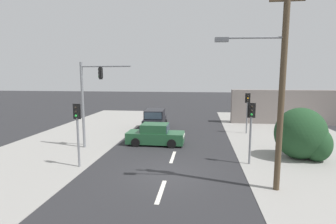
% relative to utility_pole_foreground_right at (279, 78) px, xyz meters
% --- Properties ---
extents(ground_plane, '(140.00, 140.00, 0.00)m').
position_rel_utility_pole_foreground_right_xyz_m(ground_plane, '(-4.96, 1.20, -4.97)').
color(ground_plane, '#28282B').
extents(lane_dash_near, '(0.20, 2.40, 0.01)m').
position_rel_utility_pole_foreground_right_xyz_m(lane_dash_near, '(-4.96, -0.80, -4.96)').
color(lane_dash_near, silver).
rests_on(lane_dash_near, ground).
extents(lane_dash_mid, '(0.20, 2.40, 0.01)m').
position_rel_utility_pole_foreground_right_xyz_m(lane_dash_mid, '(-4.96, 4.20, -4.96)').
color(lane_dash_mid, silver).
rests_on(lane_dash_mid, ground).
extents(lane_dash_far, '(0.20, 2.40, 0.01)m').
position_rel_utility_pole_foreground_right_xyz_m(lane_dash_far, '(-4.96, 9.20, -4.96)').
color(lane_dash_far, silver).
rests_on(lane_dash_far, ground).
extents(kerb_right_verge, '(10.00, 44.00, 0.02)m').
position_rel_utility_pole_foreground_right_xyz_m(kerb_right_verge, '(4.04, 3.20, -4.96)').
color(kerb_right_verge, gray).
rests_on(kerb_right_verge, ground).
extents(kerb_left_verge, '(8.00, 40.00, 0.02)m').
position_rel_utility_pole_foreground_right_xyz_m(kerb_left_verge, '(-13.46, 5.20, -4.96)').
color(kerb_left_verge, gray).
rests_on(kerb_left_verge, ground).
extents(utility_pole_foreground_right, '(3.78, 0.46, 9.22)m').
position_rel_utility_pole_foreground_right_xyz_m(utility_pole_foreground_right, '(0.00, 0.00, 0.00)').
color(utility_pole_foreground_right, '#4C3D2B').
rests_on(utility_pole_foreground_right, ground).
extents(traffic_signal_mast, '(3.68, 0.50, 6.00)m').
position_rel_utility_pole_foreground_right_xyz_m(traffic_signal_mast, '(-10.90, 5.57, -1.14)').
color(traffic_signal_mast, slate).
rests_on(traffic_signal_mast, ground).
extents(pedestal_signal_right_kerb, '(0.44, 0.29, 3.56)m').
position_rel_utility_pole_foreground_right_xyz_m(pedestal_signal_right_kerb, '(-0.43, 3.40, -2.55)').
color(pedestal_signal_right_kerb, slate).
rests_on(pedestal_signal_right_kerb, ground).
extents(pedestal_signal_left_kerb, '(0.44, 0.29, 3.56)m').
position_rel_utility_pole_foreground_right_xyz_m(pedestal_signal_left_kerb, '(-9.97, 1.75, -2.55)').
color(pedestal_signal_left_kerb, slate).
rests_on(pedestal_signal_left_kerb, ground).
extents(pedestal_signal_far_median, '(0.44, 0.30, 3.56)m').
position_rel_utility_pole_foreground_right_xyz_m(pedestal_signal_far_median, '(0.80, 11.79, -2.55)').
color(pedestal_signal_far_median, slate).
rests_on(pedestal_signal_far_median, ground).
extents(roadside_bush, '(3.19, 2.73, 3.16)m').
position_rel_utility_pole_foreground_right_xyz_m(roadside_bush, '(2.94, 4.81, -3.48)').
color(roadside_bush, '#1E4223').
rests_on(roadside_bush, ground).
extents(shopfront_wall_far, '(12.00, 1.00, 3.60)m').
position_rel_utility_pole_foreground_right_xyz_m(shopfront_wall_far, '(6.04, 17.20, -3.17)').
color(shopfront_wall_far, gray).
rests_on(shopfront_wall_far, ground).
extents(sedan_receding_far, '(4.26, 1.93, 1.56)m').
position_rel_utility_pole_foreground_right_xyz_m(sedan_receding_far, '(-6.57, 7.09, -4.27)').
color(sedan_receding_far, '#235633').
rests_on(sedan_receding_far, ground).
extents(suv_kerbside_parked, '(2.25, 4.62, 1.90)m').
position_rel_utility_pole_foreground_right_xyz_m(suv_kerbside_parked, '(-7.58, 12.67, -4.08)').
color(suv_kerbside_parked, black).
rests_on(suv_kerbside_parked, ground).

